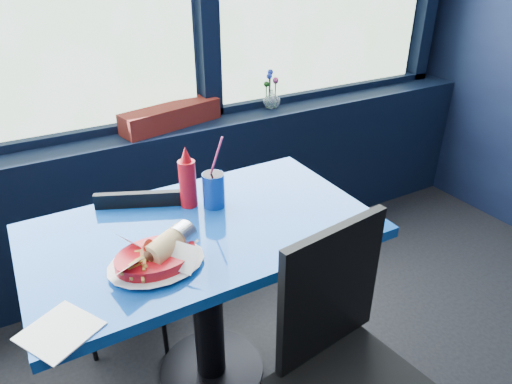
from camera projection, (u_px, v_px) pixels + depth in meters
name	position (u px, v px, depth m)	size (l,w,h in m)	color
window_sill	(82.00, 219.00, 2.31)	(5.00, 0.26, 0.80)	black
near_table	(205.00, 267.00, 1.70)	(1.20, 0.70, 0.75)	black
chair_near_front	(346.00, 357.00, 1.37)	(0.47, 0.47, 0.93)	black
chair_near_back	(134.00, 257.00, 1.92)	(0.48, 0.48, 0.81)	black
planter_box	(171.00, 116.00, 2.33)	(0.54, 0.13, 0.11)	maroon
flower_vase	(272.00, 97.00, 2.58)	(0.11, 0.12, 0.22)	silver
food_basket	(157.00, 256.00, 1.40)	(0.28, 0.27, 0.10)	#B20B14
ketchup_bottle	(188.00, 180.00, 1.69)	(0.06, 0.06, 0.24)	#B20B14
soda_cup	(214.00, 189.00, 1.70)	(0.08, 0.08, 0.28)	navy
napkin	(60.00, 331.00, 1.17)	(0.17, 0.17, 0.00)	white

